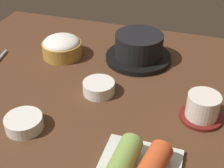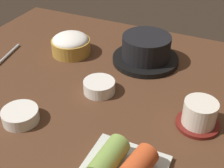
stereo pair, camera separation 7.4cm
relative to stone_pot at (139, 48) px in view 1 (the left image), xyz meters
The scene contains 7 objects.
dining_table 17.38cm from the stone_pot, 104.17° to the right, with size 100.00×76.00×2.00cm, color #4C2D1C.
stone_pot is the anchor object (origin of this frame).
rice_bowl 22.23cm from the stone_pot, 167.96° to the right, with size 11.46×11.46×6.30cm.
tea_cup_with_saucer 28.29cm from the stone_pot, 47.01° to the right, with size 9.36×9.36×6.16cm.
banchan_cup_center 19.50cm from the stone_pot, 106.05° to the right, with size 7.80×7.80×3.06cm.
kimchi_plate 40.99cm from the stone_pot, 76.28° to the right, with size 14.72×14.72×5.34cm.
side_bowl_near 38.92cm from the stone_pot, 114.48° to the right, with size 8.00×8.00×2.85cm.
Camera 1 is at (20.52, -59.76, 47.32)cm, focal length 49.49 mm.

